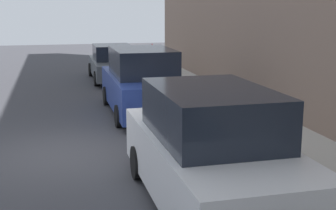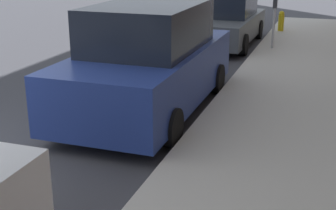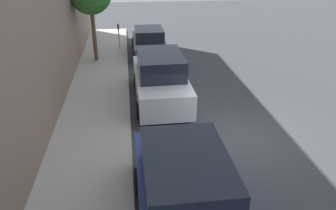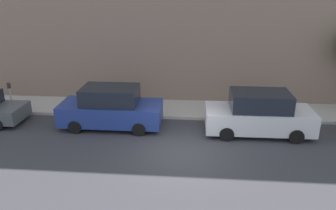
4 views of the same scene
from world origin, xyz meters
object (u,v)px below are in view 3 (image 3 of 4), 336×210
object	(u,v)px
parked_suv_third	(185,197)
parking_meter_near	(119,33)
parked_sedan_nearest	(149,42)
parked_suv_second	(160,79)

from	to	relation	value
parked_suv_third	parking_meter_near	xyz separation A→B (m)	(1.53, -14.26, 0.13)
parked_sedan_nearest	parked_suv_third	world-z (taller)	parked_suv_third
parked_suv_second	parked_suv_third	distance (m)	6.89
parked_sedan_nearest	parked_suv_third	bearing A→B (deg)	89.15
parking_meter_near	parked_sedan_nearest	bearing A→B (deg)	151.06
parked_sedan_nearest	parked_suv_third	xyz separation A→B (m)	(0.20, 13.30, 0.21)
parked_suv_second	parked_suv_third	xyz separation A→B (m)	(0.19, 6.89, 0.00)
parked_suv_second	parked_suv_third	size ratio (longest dim) A/B	1.00
parked_sedan_nearest	parking_meter_near	bearing A→B (deg)	-28.94
parked_sedan_nearest	parking_meter_near	xyz separation A→B (m)	(1.73, -0.96, 0.34)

